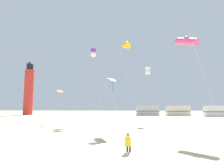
% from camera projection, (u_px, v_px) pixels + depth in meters
% --- Properties ---
extents(kite_flyer_standing, '(0.39, 0.54, 1.16)m').
position_uv_depth(kite_flyer_standing, '(128.00, 142.00, 11.04)').
color(kite_flyer_standing, yellow).
rests_on(kite_flyer_standing, ground).
extents(kite_diamond_blue, '(2.61, 2.27, 5.44)m').
position_uv_depth(kite_diamond_blue, '(113.00, 82.00, 18.00)').
color(kite_diamond_blue, silver).
rests_on(kite_diamond_blue, ground).
extents(kite_box_violet, '(2.68, 1.97, 11.64)m').
position_uv_depth(kite_box_violet, '(94.00, 53.00, 29.49)').
color(kite_box_violet, silver).
rests_on(kite_box_violet, ground).
extents(kite_box_white, '(2.90, 2.59, 8.91)m').
position_uv_depth(kite_box_white, '(148.00, 71.00, 29.83)').
color(kite_box_white, silver).
rests_on(kite_box_white, ground).
extents(kite_diamond_orange, '(1.92, 1.92, 5.22)m').
position_uv_depth(kite_diamond_orange, '(60.00, 92.00, 29.07)').
color(kite_diamond_orange, silver).
rests_on(kite_diamond_orange, ground).
extents(kite_box_magenta, '(2.39, 2.39, 12.32)m').
position_uv_depth(kite_box_magenta, '(93.00, 52.00, 31.47)').
color(kite_box_magenta, silver).
rests_on(kite_box_magenta, ground).
extents(kite_tube_gold, '(2.71, 2.87, 11.02)m').
position_uv_depth(kite_tube_gold, '(126.00, 45.00, 23.52)').
color(kite_tube_gold, silver).
rests_on(kite_tube_gold, ground).
extents(kite_tube_rainbow, '(3.54, 3.90, 9.61)m').
position_uv_depth(kite_tube_rainbow, '(187.00, 41.00, 17.94)').
color(kite_tube_rainbow, silver).
rests_on(kite_tube_rainbow, ground).
extents(lighthouse_distant, '(2.80, 2.80, 16.80)m').
position_uv_depth(lighthouse_distant, '(29.00, 89.00, 58.45)').
color(lighthouse_distant, red).
rests_on(lighthouse_distant, ground).
extents(rv_van_silver, '(6.45, 2.37, 2.80)m').
position_uv_depth(rv_van_silver, '(148.00, 111.00, 54.11)').
color(rv_van_silver, '#B7BABF').
rests_on(rv_van_silver, ground).
extents(rv_van_cream, '(6.56, 2.70, 2.80)m').
position_uv_depth(rv_van_cream, '(178.00, 111.00, 53.38)').
color(rv_van_cream, beige).
rests_on(rv_van_cream, ground).
extents(rv_van_white, '(6.62, 2.89, 2.80)m').
position_uv_depth(rv_van_white, '(217.00, 111.00, 48.34)').
color(rv_van_white, white).
rests_on(rv_van_white, ground).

